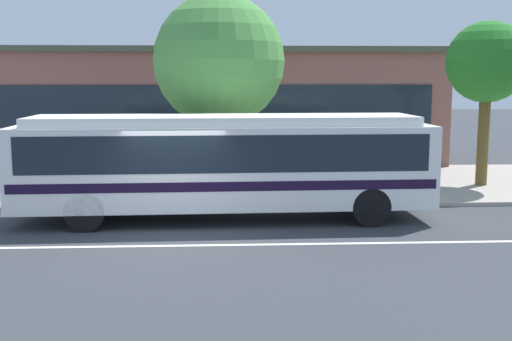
% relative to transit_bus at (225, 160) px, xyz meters
% --- Properties ---
extents(ground_plane, '(120.00, 120.00, 0.00)m').
position_rel_transit_bus_xyz_m(ground_plane, '(-1.24, -1.82, -1.62)').
color(ground_plane, '#35393F').
extents(sidewalk_slab, '(60.00, 8.00, 0.12)m').
position_rel_transit_bus_xyz_m(sidewalk_slab, '(-1.24, 5.35, -1.56)').
color(sidewalk_slab, '#A49890').
rests_on(sidewalk_slab, ground_plane).
extents(lane_stripe_center, '(56.00, 0.16, 0.01)m').
position_rel_transit_bus_xyz_m(lane_stripe_center, '(-1.24, -2.62, -1.62)').
color(lane_stripe_center, silver).
rests_on(lane_stripe_center, ground_plane).
extents(transit_bus, '(10.96, 2.73, 2.79)m').
position_rel_transit_bus_xyz_m(transit_bus, '(0.00, 0.00, 0.00)').
color(transit_bus, white).
rests_on(transit_bus, ground_plane).
extents(pedestrian_waiting_near_sign, '(0.46, 0.46, 1.63)m').
position_rel_transit_bus_xyz_m(pedestrian_waiting_near_sign, '(2.45, 2.72, -0.55)').
color(pedestrian_waiting_near_sign, '#282C32').
rests_on(pedestrian_waiting_near_sign, sidewalk_slab).
extents(pedestrian_walking_along_curb, '(0.48, 0.48, 1.65)m').
position_rel_transit_bus_xyz_m(pedestrian_walking_along_curb, '(-3.13, 2.40, -0.54)').
color(pedestrian_walking_along_curb, '#262735').
rests_on(pedestrian_walking_along_curb, sidewalk_slab).
extents(pedestrian_standing_by_tree, '(0.44, 0.44, 1.69)m').
position_rel_transit_bus_xyz_m(pedestrian_standing_by_tree, '(-0.43, 2.50, -0.51)').
color(pedestrian_standing_by_tree, navy).
rests_on(pedestrian_standing_by_tree, sidewalk_slab).
extents(street_tree_near_stop, '(4.18, 4.18, 6.28)m').
position_rel_transit_bus_xyz_m(street_tree_near_stop, '(-0.17, 3.69, 2.67)').
color(street_tree_near_stop, brown).
rests_on(street_tree_near_stop, sidewalk_slab).
extents(street_tree_mid_block, '(2.72, 2.72, 5.54)m').
position_rel_transit_bus_xyz_m(street_tree_mid_block, '(8.80, 4.39, 2.62)').
color(street_tree_mid_block, brown).
rests_on(street_tree_mid_block, sidewalk_slab).
extents(station_building, '(21.66, 6.52, 5.03)m').
position_rel_transit_bus_xyz_m(station_building, '(-1.36, 11.83, 0.90)').
color(station_building, brown).
rests_on(station_building, ground_plane).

